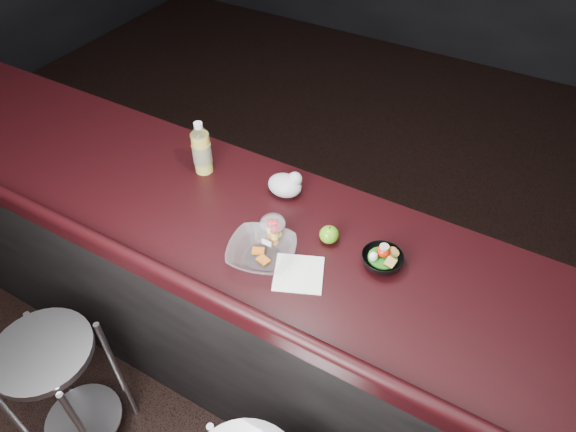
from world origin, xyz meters
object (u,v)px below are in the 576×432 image
Objects in this scene: green_apple at (329,235)px; snack_bowl at (382,259)px; lemonade_bottle at (202,151)px; takeout_bowl at (262,252)px; stool_left at (58,378)px; fruit_cup at (273,231)px.

snack_bowl is at bearing -2.20° from green_apple.
lemonade_bottle reaches higher than takeout_bowl.
snack_bowl reaches higher than stool_left.
green_apple is 0.45× the size of snack_bowl.
lemonade_bottle reaches higher than fruit_cup.
fruit_cup is at bearing -164.80° from snack_bowl.
lemonade_bottle is 0.62m from green_apple.
fruit_cup reaches higher than snack_bowl.
green_apple is (0.75, 0.73, 0.52)m from stool_left.
stool_left is 1.02m from lemonade_bottle.
snack_bowl reaches higher than green_apple.
lemonade_bottle is 0.82× the size of takeout_bowl.
fruit_cup is 0.45× the size of takeout_bowl.
fruit_cup is 0.20m from green_apple.
lemonade_bottle is 1.83× the size of fruit_cup.
takeout_bowl is at bearing -131.42° from green_apple.
lemonade_bottle is 0.54m from takeout_bowl.
stool_left is 5.94× the size of fruit_cup.
takeout_bowl is at bearing -32.18° from lemonade_bottle.
stool_left is 1.17m from green_apple.
fruit_cup reaches higher than takeout_bowl.
lemonade_bottle is at bearing 170.64° from green_apple.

